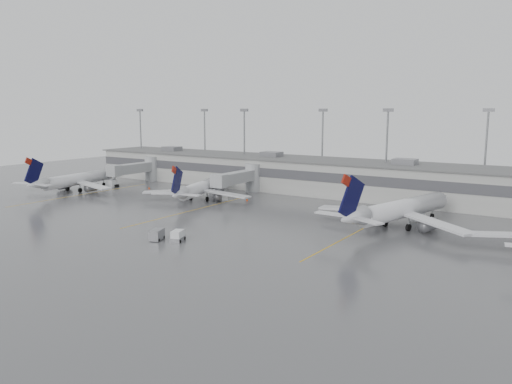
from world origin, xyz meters
The scene contains 18 objects.
ground centered at (0.00, 0.00, 0.00)m, with size 260.00×260.00×0.00m, color #535356.
terminal centered at (-0.01, 57.98, 4.17)m, with size 152.00×17.00×9.45m.
light_masts centered at (0.00, 63.75, 12.03)m, with size 142.40×8.00×20.60m.
jet_bridge_left centered at (-55.50, 45.72, 3.87)m, with size 4.00×17.20×7.00m.
jet_bridge_right centered at (-20.50, 45.72, 3.87)m, with size 4.00×17.20×7.00m.
stand_markings centered at (0.00, 24.00, 0.01)m, with size 105.25×40.00×0.01m.
jet_far_left centered at (-57.87, 25.45, 3.04)m, with size 26.65×30.08×9.77m.
jet_mid_left centered at (-23.47, 32.67, 2.89)m, with size 24.52×27.91×9.29m.
jet_mid_right centered at (22.46, 30.74, 3.33)m, with size 28.60×32.48×10.73m.
baggage_tug centered at (-3.49, 3.11, 0.68)m, with size 2.49×3.10×1.74m.
baggage_cart centered at (-6.69, 1.91, 0.90)m, with size 2.36×3.05×1.73m.
gse_uld_a centered at (-56.21, 35.59, 0.93)m, with size 2.63×1.75×1.86m, color white.
gse_uld_b centered at (-19.80, 35.71, 0.93)m, with size 2.63×1.75×1.86m, color white.
gse_uld_c centered at (23.46, 38.43, 0.98)m, with size 2.76×1.84×1.95m, color white.
gse_loader centered at (-29.18, 46.22, 1.13)m, with size 2.26×3.62×2.26m, color slate.
cone_a centered at (-45.17, 38.41, 0.32)m, with size 0.40×0.40×0.64m, color #FD3E05.
cone_b centered at (-14.27, 38.14, 0.37)m, with size 0.46×0.46×0.73m, color #FD3E05.
cone_c centered at (9.98, 41.27, 0.32)m, with size 0.41×0.41×0.65m, color #FD3E05.
Camera 1 is at (47.91, -53.15, 20.10)m, focal length 35.00 mm.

